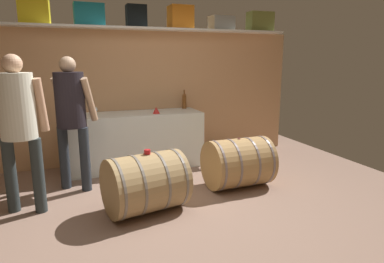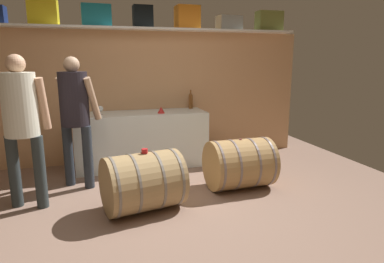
{
  "view_description": "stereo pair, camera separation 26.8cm",
  "coord_description": "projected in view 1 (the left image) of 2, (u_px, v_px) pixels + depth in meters",
  "views": [
    {
      "loc": [
        -1.0,
        -3.18,
        1.65
      ],
      "look_at": [
        0.33,
        0.56,
        0.79
      ],
      "focal_mm": 31.29,
      "sensor_mm": 36.0,
      "label": 1
    },
    {
      "loc": [
        -0.75,
        -3.26,
        1.65
      ],
      "look_at": [
        0.33,
        0.56,
        0.79
      ],
      "focal_mm": 31.29,
      "sensor_mm": 36.0,
      "label": 2
    }
  ],
  "objects": [
    {
      "name": "ground_plane",
      "position": [
        167.0,
        197.0,
        4.12
      ],
      "size": [
        6.58,
        7.69,
        0.02
      ],
      "primitive_type": "cube",
      "color": "#866958"
    },
    {
      "name": "back_wall_panel",
      "position": [
        138.0,
        97.0,
        5.45
      ],
      "size": [
        5.38,
        0.1,
        2.09
      ],
      "primitive_type": "cube",
      "color": "tan",
      "rests_on": "ground"
    },
    {
      "name": "visitor_tasting",
      "position": [
        18.0,
        118.0,
        3.5
      ],
      "size": [
        0.55,
        0.5,
        1.71
      ],
      "rotation": [
        0.0,
        0.0,
        -0.38
      ],
      "color": "#2C3435",
      "rests_on": "ground"
    },
    {
      "name": "wine_glass",
      "position": [
        95.0,
        110.0,
        4.82
      ],
      "size": [
        0.08,
        0.08,
        0.13
      ],
      "color": "white",
      "rests_on": "work_cabinet"
    },
    {
      "name": "wine_barrel_near",
      "position": [
        146.0,
        183.0,
        3.65
      ],
      "size": [
        0.95,
        0.81,
        0.66
      ],
      "rotation": [
        0.0,
        0.0,
        0.22
      ],
      "color": "#A28354",
      "rests_on": "ground"
    },
    {
      "name": "high_shelf_board",
      "position": [
        138.0,
        29.0,
        5.09
      ],
      "size": [
        4.95,
        0.4,
        0.03
      ],
      "primitive_type": "cube",
      "color": "white",
      "rests_on": "back_wall_panel"
    },
    {
      "name": "toolcase_grey",
      "position": [
        221.0,
        23.0,
        5.52
      ],
      "size": [
        0.4,
        0.28,
        0.22
      ],
      "primitive_type": "cube",
      "rotation": [
        0.0,
        0.0,
        0.07
      ],
      "color": "gray",
      "rests_on": "high_shelf_board"
    },
    {
      "name": "toolcase_olive",
      "position": [
        260.0,
        22.0,
        5.75
      ],
      "size": [
        0.43,
        0.24,
        0.32
      ],
      "primitive_type": "cube",
      "rotation": [
        0.0,
        0.0,
        -0.02
      ],
      "color": "olive",
      "rests_on": "high_shelf_board"
    },
    {
      "name": "tasting_cup",
      "position": [
        147.0,
        152.0,
        3.59
      ],
      "size": [
        0.07,
        0.07,
        0.05
      ],
      "primitive_type": "cylinder",
      "color": "red",
      "rests_on": "wine_barrel_near"
    },
    {
      "name": "toolcase_black",
      "position": [
        136.0,
        16.0,
        5.05
      ],
      "size": [
        0.3,
        0.22,
        0.33
      ],
      "primitive_type": "cube",
      "rotation": [
        0.0,
        0.0,
        0.03
      ],
      "color": "black",
      "rests_on": "high_shelf_board"
    },
    {
      "name": "winemaker_pouring",
      "position": [
        71.0,
        110.0,
        4.15
      ],
      "size": [
        0.57,
        0.52,
        1.69
      ],
      "rotation": [
        0.0,
        0.0,
        -0.61
      ],
      "color": "#262D35",
      "rests_on": "ground"
    },
    {
      "name": "wine_bottle_amber",
      "position": [
        184.0,
        101.0,
        5.54
      ],
      "size": [
        0.07,
        0.07,
        0.31
      ],
      "color": "brown",
      "rests_on": "work_cabinet"
    },
    {
      "name": "toolcase_yellow",
      "position": [
        34.0,
        11.0,
        4.58
      ],
      "size": [
        0.4,
        0.23,
        0.36
      ],
      "primitive_type": "cube",
      "rotation": [
        0.0,
        0.0,
        -0.05
      ],
      "color": "yellow",
      "rests_on": "high_shelf_board"
    },
    {
      "name": "work_cabinet",
      "position": [
        137.0,
        140.0,
        5.19
      ],
      "size": [
        1.99,
        0.66,
        0.85
      ],
      "primitive_type": "cube",
      "color": "white",
      "rests_on": "ground"
    },
    {
      "name": "toolcase_teal",
      "position": [
        89.0,
        15.0,
        4.82
      ],
      "size": [
        0.43,
        0.25,
        0.31
      ],
      "primitive_type": "cube",
      "rotation": [
        0.0,
        0.0,
        0.05
      ],
      "color": "#167081",
      "rests_on": "high_shelf_board"
    },
    {
      "name": "red_funnel",
      "position": [
        156.0,
        110.0,
        5.04
      ],
      "size": [
        0.11,
        0.11,
        0.1
      ],
      "primitive_type": "cone",
      "color": "red",
      "rests_on": "work_cabinet"
    },
    {
      "name": "wine_barrel_far",
      "position": [
        238.0,
        163.0,
        4.39
      ],
      "size": [
        0.85,
        0.68,
        0.66
      ],
      "rotation": [
        0.0,
        0.0,
        0.05
      ],
      "color": "#AC844F",
      "rests_on": "ground"
    },
    {
      "name": "toolcase_orange",
      "position": [
        180.0,
        17.0,
        5.27
      ],
      "size": [
        0.37,
        0.3,
        0.35
      ],
      "primitive_type": "cube",
      "rotation": [
        0.0,
        0.0,
        0.03
      ],
      "color": "orange",
      "rests_on": "high_shelf_board"
    }
  ]
}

